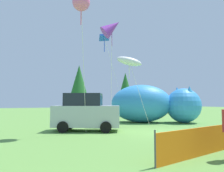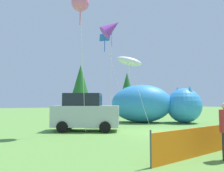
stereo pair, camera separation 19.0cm
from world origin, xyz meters
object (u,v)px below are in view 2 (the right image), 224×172
inflatable_cat (153,105)px  kite_pink_octopus (80,3)px  kite_purple_delta (111,28)px  parked_car (85,113)px  kite_white_ghost (129,61)px  kite_blue_box (105,39)px

inflatable_cat → kite_pink_octopus: size_ratio=0.97×
inflatable_cat → kite_purple_delta: kite_purple_delta is taller
inflatable_cat → parked_car: bearing=-126.8°
kite_purple_delta → kite_white_ghost: size_ratio=1.42×
parked_car → inflatable_cat: (7.08, 2.74, 0.40)m
parked_car → kite_purple_delta: 5.98m
parked_car → kite_pink_octopus: kite_pink_octopus is taller
inflatable_cat → kite_white_ghost: 4.98m
kite_blue_box → kite_purple_delta: 4.90m
parked_car → kite_purple_delta: size_ratio=0.58×
inflatable_cat → kite_purple_delta: (-5.28, -2.69, 5.31)m
kite_pink_octopus → kite_purple_delta: bearing=31.2°
kite_blue_box → kite_white_ghost: size_ratio=1.46×
kite_purple_delta → kite_white_ghost: kite_purple_delta is taller
kite_pink_octopus → parked_car: bearing=60.9°
kite_blue_box → kite_pink_octopus: size_ratio=1.00×
kite_blue_box → inflatable_cat: bearing=-27.0°
kite_blue_box → parked_car: bearing=-125.3°
kite_pink_octopus → kite_white_ghost: kite_pink_octopus is taller
parked_car → kite_white_ghost: kite_white_ghost is taller
inflatable_cat → kite_blue_box: 7.28m
inflatable_cat → kite_pink_octopus: 10.78m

